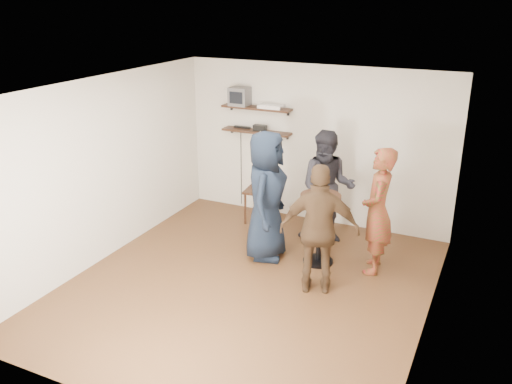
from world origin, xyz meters
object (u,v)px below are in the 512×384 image
person_brown (319,230)px  person_dark (327,187)px  radio (260,128)px  person_navy (266,196)px  drinks_table (320,220)px  crt_monitor (240,96)px  side_table (261,195)px  person_plaid (377,211)px  dvd_deck (271,106)px

person_brown → person_dark: bearing=-93.4°
radio → person_brown: bearing=-49.3°
person_navy → drinks_table: bearing=-90.0°
crt_monitor → radio: size_ratio=1.45×
side_table → person_plaid: 2.32m
crt_monitor → radio: crt_monitor is taller
dvd_deck → person_dark: 1.68m
person_navy → person_dark: bearing=-44.1°
crt_monitor → person_plaid: size_ratio=0.18×
crt_monitor → person_brown: bearing=-44.0°
person_plaid → person_dark: (-0.92, 0.64, -0.01)m
person_dark → person_brown: person_dark is taller
dvd_deck → person_plaid: 2.64m
side_table → person_brown: person_brown is taller
person_brown → crt_monitor: bearing=-62.2°
radio → person_dark: person_dark is taller
person_dark → person_brown: bearing=-86.6°
person_dark → person_navy: size_ratio=0.93×
dvd_deck → drinks_table: size_ratio=0.39×
crt_monitor → radio: (0.37, 0.00, -0.50)m
radio → person_plaid: 2.69m
person_plaid → person_navy: (-1.53, -0.25, 0.06)m
person_plaid → person_navy: person_navy is taller
crt_monitor → person_dark: bearing=-18.4°
person_brown → side_table: bearing=-65.1°
person_plaid → person_navy: 1.55m
crt_monitor → radio: 0.62m
person_plaid → person_dark: 1.12m
crt_monitor → person_dark: size_ratio=0.18×
person_plaid → person_brown: person_plaid is taller
person_plaid → person_dark: size_ratio=1.01×
side_table → dvd_deck: bearing=87.8°
crt_monitor → side_table: size_ratio=0.55×
dvd_deck → radio: 0.43m
person_plaid → drinks_table: bearing=-90.0°
person_dark → radio: bearing=145.9°
person_navy → person_brown: person_navy is taller
side_table → drinks_table: drinks_table is taller
dvd_deck → person_plaid: (2.11, -1.22, -1.02)m
crt_monitor → dvd_deck: bearing=0.0°
drinks_table → person_plaid: bearing=9.2°
radio → person_navy: size_ratio=0.12×
person_navy → person_brown: bearing=-130.7°
person_dark → person_navy: (-0.61, -0.89, 0.07)m
person_dark → person_brown: 1.55m
dvd_deck → person_plaid: dvd_deck is taller
person_navy → person_brown: (1.01, -0.61, -0.09)m
radio → person_navy: 1.77m
radio → side_table: radio is taller
person_brown → person_navy: bearing=-49.3°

